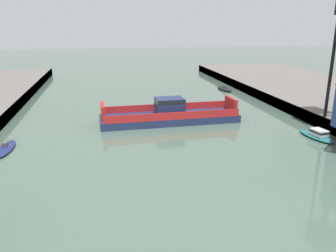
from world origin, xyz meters
TOP-DOWN VIEW (x-y plane):
  - chain_ferry at (1.90, 34.69)m, footprint 21.07×6.49m
  - moored_boat_near_left at (-19.60, 26.38)m, footprint 1.88×6.12m
  - moored_boat_near_right at (19.40, 23.41)m, footprint 2.72×6.10m
  - moored_boat_mid_left at (19.11, 57.88)m, footprint 2.44×6.73m

SIDE VIEW (x-z plane):
  - moored_boat_near_left at x=-19.60m, z-range -0.24..0.69m
  - moored_boat_mid_left at x=19.11m, z-range -0.24..0.86m
  - moored_boat_near_right at x=19.40m, z-range -0.17..1.12m
  - chain_ferry at x=1.90m, z-range -0.74..2.97m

